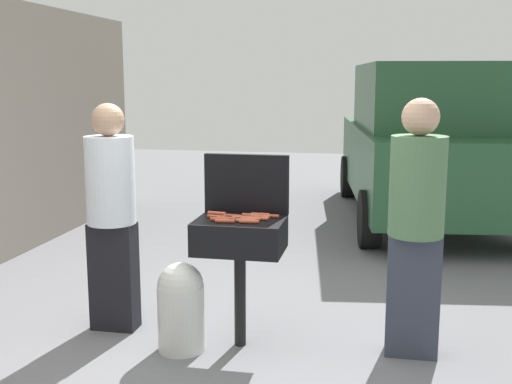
{
  "coord_description": "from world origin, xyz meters",
  "views": [
    {
      "loc": [
        1.23,
        -3.85,
        1.84
      ],
      "look_at": [
        0.31,
        0.77,
        1.0
      ],
      "focal_mm": 44.9,
      "sensor_mm": 36.0,
      "label": 1
    }
  ],
  "objects": [
    {
      "name": "propane_tank",
      "position": [
        -0.08,
        0.11,
        0.32
      ],
      "size": [
        0.32,
        0.32,
        0.62
      ],
      "color": "silver",
      "rests_on": "ground"
    },
    {
      "name": "hot_dog_0",
      "position": [
        0.36,
        0.37,
        0.91
      ],
      "size": [
        0.13,
        0.03,
        0.03
      ],
      "primitive_type": "cylinder",
      "rotation": [
        0.0,
        1.57,
        -0.03
      ],
      "color": "#B74C33",
      "rests_on": "bbq_grill"
    },
    {
      "name": "hot_dog_12",
      "position": [
        0.31,
        0.28,
        0.91
      ],
      "size": [
        0.13,
        0.04,
        0.03
      ],
      "primitive_type": "cylinder",
      "rotation": [
        0.0,
        1.57,
        0.1
      ],
      "color": "#C6593D",
      "rests_on": "bbq_grill"
    },
    {
      "name": "hot_dog_8",
      "position": [
        0.38,
        0.24,
        0.91
      ],
      "size": [
        0.13,
        0.03,
        0.03
      ],
      "primitive_type": "cylinder",
      "rotation": [
        0.0,
        1.57,
        0.06
      ],
      "color": "#C6593D",
      "rests_on": "bbq_grill"
    },
    {
      "name": "hot_dog_1",
      "position": [
        0.24,
        0.32,
        0.91
      ],
      "size": [
        0.13,
        0.04,
        0.03
      ],
      "primitive_type": "cylinder",
      "rotation": [
        0.0,
        1.57,
        -0.1
      ],
      "color": "#AD4228",
      "rests_on": "bbq_grill"
    },
    {
      "name": "hot_dog_13",
      "position": [
        0.48,
        0.37,
        0.91
      ],
      "size": [
        0.13,
        0.03,
        0.03
      ],
      "primitive_type": "cylinder",
      "rotation": [
        0.0,
        1.57,
        -0.06
      ],
      "color": "#AD4228",
      "rests_on": "bbq_grill"
    },
    {
      "name": "parked_minivan",
      "position": [
        1.82,
        4.69,
        1.03
      ],
      "size": [
        2.49,
        4.61,
        2.02
      ],
      "rotation": [
        0.0,
        0.0,
        3.27
      ],
      "color": "#234C2D",
      "rests_on": "ground"
    },
    {
      "name": "hot_dog_4",
      "position": [
        0.35,
        0.2,
        0.91
      ],
      "size": [
        0.13,
        0.04,
        0.03
      ],
      "primitive_type": "cylinder",
      "rotation": [
        0.0,
        1.57,
        0.1
      ],
      "color": "#C6593D",
      "rests_on": "bbq_grill"
    },
    {
      "name": "hot_dog_7",
      "position": [
        0.13,
        0.28,
        0.91
      ],
      "size": [
        0.13,
        0.04,
        0.03
      ],
      "primitive_type": "cylinder",
      "rotation": [
        0.0,
        1.57,
        -0.11
      ],
      "color": "#AD4228",
      "rests_on": "bbq_grill"
    },
    {
      "name": "person_left",
      "position": [
        -0.68,
        0.39,
        0.91
      ],
      "size": [
        0.35,
        0.35,
        1.67
      ],
      "rotation": [
        0.0,
        0.0,
        0.07
      ],
      "color": "black",
      "rests_on": "ground"
    },
    {
      "name": "bbq_grill",
      "position": [
        0.3,
        0.27,
        0.75
      ],
      "size": [
        0.6,
        0.44,
        0.9
      ],
      "color": "black",
      "rests_on": "ground"
    },
    {
      "name": "hot_dog_2",
      "position": [
        0.21,
        0.23,
        0.91
      ],
      "size": [
        0.13,
        0.03,
        0.03
      ],
      "primitive_type": "cylinder",
      "rotation": [
        0.0,
        1.57,
        -0.04
      ],
      "color": "#B74C33",
      "rests_on": "bbq_grill"
    },
    {
      "name": "ground_plane",
      "position": [
        0.0,
        0.0,
        0.0
      ],
      "size": [
        24.0,
        24.0,
        0.0
      ],
      "primitive_type": "plane",
      "color": "slate"
    },
    {
      "name": "hot_dog_6",
      "position": [
        0.43,
        0.34,
        0.91
      ],
      "size": [
        0.13,
        0.04,
        0.03
      ],
      "primitive_type": "cylinder",
      "rotation": [
        0.0,
        1.57,
        -0.07
      ],
      "color": "#C6593D",
      "rests_on": "bbq_grill"
    },
    {
      "name": "hot_dog_14",
      "position": [
        0.18,
        0.2,
        0.91
      ],
      "size": [
        0.13,
        0.03,
        0.03
      ],
      "primitive_type": "cylinder",
      "rotation": [
        0.0,
        1.57,
        -0.07
      ],
      "color": "#AD4228",
      "rests_on": "bbq_grill"
    },
    {
      "name": "hot_dog_11",
      "position": [
        0.38,
        0.17,
        0.91
      ],
      "size": [
        0.13,
        0.04,
        0.03
      ],
      "primitive_type": "cylinder",
      "rotation": [
        0.0,
        1.57,
        0.1
      ],
      "color": "#B74C33",
      "rests_on": "bbq_grill"
    },
    {
      "name": "grill_lid_open",
      "position": [
        0.3,
        0.49,
        1.11
      ],
      "size": [
        0.6,
        0.05,
        0.42
      ],
      "primitive_type": "cube",
      "color": "black",
      "rests_on": "bbq_grill"
    },
    {
      "name": "hot_dog_9",
      "position": [
        0.22,
        0.16,
        0.91
      ],
      "size": [
        0.13,
        0.04,
        0.03
      ],
      "primitive_type": "cylinder",
      "rotation": [
        0.0,
        1.57,
        0.11
      ],
      "color": "#B74C33",
      "rests_on": "bbq_grill"
    },
    {
      "name": "hot_dog_5",
      "position": [
        0.11,
        0.39,
        0.91
      ],
      "size": [
        0.13,
        0.04,
        0.03
      ],
      "primitive_type": "cylinder",
      "rotation": [
        0.0,
        1.57,
        -0.12
      ],
      "color": "#C6593D",
      "rests_on": "bbq_grill"
    },
    {
      "name": "person_right",
      "position": [
        1.46,
        0.35,
        0.93
      ],
      "size": [
        0.36,
        0.36,
        1.72
      ],
      "rotation": [
        0.0,
        0.0,
        3.4
      ],
      "color": "#333847",
      "rests_on": "ground"
    },
    {
      "name": "hot_dog_3",
      "position": [
        0.41,
        0.4,
        0.91
      ],
      "size": [
        0.13,
        0.03,
        0.03
      ],
      "primitive_type": "cylinder",
      "rotation": [
        0.0,
        1.57,
        -0.04
      ],
      "color": "#C6593D",
      "rests_on": "bbq_grill"
    },
    {
      "name": "hot_dog_10",
      "position": [
        0.43,
        0.28,
        0.91
      ],
      "size": [
        0.13,
        0.04,
        0.03
      ],
      "primitive_type": "cylinder",
      "rotation": [
        0.0,
        1.57,
        0.09
      ],
      "color": "#C6593D",
      "rests_on": "bbq_grill"
    }
  ]
}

